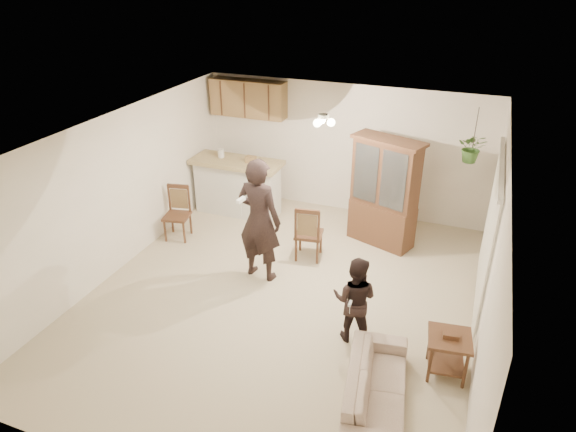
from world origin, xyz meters
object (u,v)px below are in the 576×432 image
(sofa, at_px, (377,380))
(side_table, at_px, (447,354))
(adult, at_px, (259,225))
(chair_hutch_left, at_px, (260,200))
(china_hutch, at_px, (384,193))
(chair_hutch_right, at_px, (309,242))
(child, at_px, (355,295))
(chair_bar, at_px, (178,224))

(sofa, relative_size, side_table, 3.06)
(adult, bearing_deg, chair_hutch_left, -58.54)
(adult, relative_size, china_hutch, 0.94)
(adult, distance_m, chair_hutch_right, 1.15)
(side_table, relative_size, chair_hutch_left, 0.59)
(side_table, bearing_deg, child, 169.15)
(sofa, xyz_separation_m, chair_hutch_left, (-3.18, 3.98, -0.07))
(chair_hutch_left, bearing_deg, china_hutch, 22.11)
(china_hutch, bearing_deg, child, -65.80)
(sofa, bearing_deg, chair_bar, 49.99)
(chair_bar, bearing_deg, sofa, -43.13)
(side_table, distance_m, chair_hutch_right, 3.13)
(chair_hutch_left, bearing_deg, adult, -37.58)
(sofa, distance_m, chair_hutch_left, 5.09)
(sofa, height_order, chair_hutch_right, chair_hutch_right)
(sofa, xyz_separation_m, adult, (-2.28, 1.96, 0.53))
(adult, bearing_deg, chair_hutch_right, -115.91)
(side_table, bearing_deg, chair_bar, 160.11)
(side_table, bearing_deg, chair_hutch_left, 140.56)
(adult, height_order, chair_hutch_left, adult)
(child, distance_m, chair_bar, 3.95)
(sofa, bearing_deg, chair_hutch_left, 30.16)
(chair_hutch_left, bearing_deg, sofa, -22.95)
(adult, distance_m, china_hutch, 2.34)
(child, xyz_separation_m, china_hutch, (-0.20, 2.68, 0.27))
(adult, xyz_separation_m, chair_hutch_left, (-0.90, 2.02, -0.61))
(child, bearing_deg, chair_hutch_left, -49.43)
(sofa, bearing_deg, child, 18.95)
(chair_hutch_left, bearing_deg, chair_hutch_right, -12.05)
(chair_bar, xyz_separation_m, chair_hutch_right, (2.41, 0.21, 0.00))
(side_table, xyz_separation_m, chair_hutch_left, (-3.87, 3.18, 0.01))
(chair_bar, bearing_deg, child, -34.37)
(sofa, bearing_deg, china_hutch, 2.72)
(chair_hutch_right, bearing_deg, sofa, 113.78)
(sofa, relative_size, chair_hutch_right, 1.91)
(adult, bearing_deg, side_table, 166.04)
(china_hutch, distance_m, chair_hutch_right, 1.54)
(chair_hutch_right, bearing_deg, china_hutch, -145.65)
(child, bearing_deg, sofa, 116.10)
(child, xyz_separation_m, chair_hutch_left, (-2.65, 2.95, -0.38))
(sofa, height_order, chair_bar, chair_bar)
(china_hutch, height_order, side_table, china_hutch)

